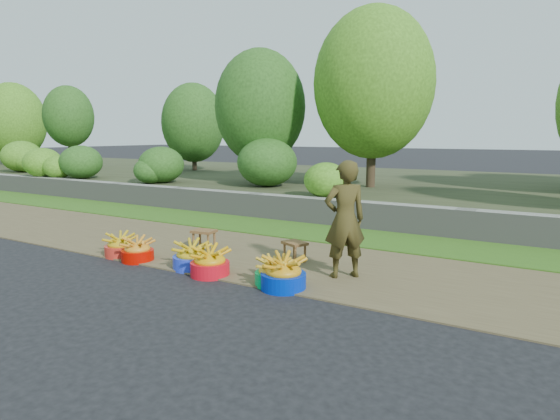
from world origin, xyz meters
The scene contains 15 objects.
ground_plane centered at (0.00, 0.00, 0.00)m, with size 120.00×120.00×0.00m, color black.
dirt_shoulder centered at (0.00, 1.25, 0.01)m, with size 80.00×2.50×0.02m, color brown.
grass_verge centered at (0.00, 3.25, 0.02)m, with size 80.00×1.50×0.04m, color #336219.
retaining_wall centered at (0.00, 4.10, 0.28)m, with size 80.00×0.35×0.55m, color gray.
earth_bank centered at (0.00, 9.00, 0.25)m, with size 80.00×10.00×0.50m, color #333921.
vegetation centered at (2.77, 7.49, 2.56)m, with size 35.76×7.96×4.51m.
basin_a centered at (-2.16, 0.22, 0.16)m, with size 0.48×0.48×0.36m.
basin_b centered at (-1.72, 0.15, 0.16)m, with size 0.47×0.47×0.35m.
basin_c centered at (-0.76, 0.25, 0.17)m, with size 0.52×0.52×0.39m.
basin_d centered at (-0.34, 0.13, 0.17)m, with size 0.52×0.52×0.39m.
basin_e centered at (0.60, 0.21, 0.16)m, with size 0.47×0.47×0.35m.
basin_f centered at (0.77, 0.15, 0.18)m, with size 0.55×0.55×0.41m.
stool_left centered at (-1.28, 1.15, 0.27)m, with size 0.39×0.32×0.32m.
stool_right centered at (0.34, 1.23, 0.26)m, with size 0.41×0.37×0.30m.
vendor_woman centered at (1.23, 0.92, 0.78)m, with size 0.55×0.36×1.52m, color black.
Camera 1 is at (3.49, -4.57, 1.85)m, focal length 30.00 mm.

